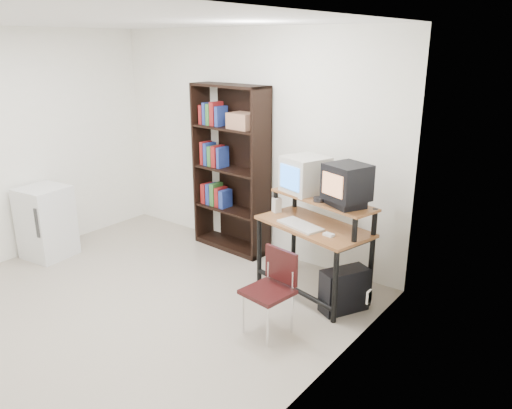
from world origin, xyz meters
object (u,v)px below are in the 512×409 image
Objects in this scene: crt_monitor at (305,175)px; mini_fridge at (46,222)px; school_chair at (273,284)px; bookshelf at (232,168)px; crt_tv at (347,182)px; computer_desk at (315,229)px; pc_tower at (344,290)px.

mini_fridge is (-2.73, -1.30, -0.73)m from crt_monitor.
bookshelf reaches higher than school_chair.
crt_monitor is 0.60m from crt_tv.
crt_tv is 0.23× the size of bookshelf.
crt_tv is (0.56, -0.19, 0.06)m from crt_monitor.
computer_desk is at bearing -12.90° from bookshelf.
mini_fridge is (-3.29, -1.11, -0.79)m from crt_tv.
computer_desk is 2.78× the size of pc_tower.
school_chair is at bearing -35.98° from bookshelf.
computer_desk is at bearing -19.06° from crt_monitor.
pc_tower is at bearing 9.68° from mini_fridge.
mini_fridge is at bearing -166.62° from school_chair.
pc_tower is at bearing -32.71° from crt_tv.
pc_tower is at bearing -7.45° from crt_monitor.
school_chair is (0.09, -0.83, -0.23)m from computer_desk.
crt_tv is at bearing 13.70° from computer_desk.
computer_desk is 3.19m from mini_fridge.
school_chair is at bearing -87.78° from pc_tower.
crt_tv is (0.32, -0.00, 0.53)m from computer_desk.
crt_tv is at bearing 12.34° from mini_fridge.
school_chair is (0.33, -1.02, -0.70)m from crt_monitor.
school_chair is 2.04m from bookshelf.
computer_desk is 2.80× the size of crt_tv.
school_chair is (-0.23, -0.83, -0.76)m from crt_tv.
crt_tv is 1.80m from bookshelf.
bookshelf is (-1.84, 0.57, 0.80)m from pc_tower.
mini_fridge is at bearing -131.07° from bookshelf.
crt_tv is 0.60× the size of school_chair.
crt_monitor is 1.20m from pc_tower.
school_chair reaches higher than pc_tower.
crt_tv is at bearing 82.70° from school_chair.
pc_tower is at bearing -13.13° from bookshelf.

